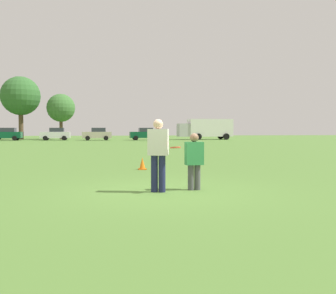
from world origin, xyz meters
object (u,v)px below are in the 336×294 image
player_defender (194,159)px  parked_car_mid_left (7,134)px  parked_car_near_right (144,134)px  frisbee (175,148)px  traffic_cone (142,164)px  parked_car_center (56,134)px  box_truck (206,128)px  player_thrower (158,151)px  parked_car_mid_right (97,134)px

player_defender → parked_car_mid_left: 51.14m
parked_car_mid_left → parked_car_near_right: (19.72, -1.12, 0.00)m
frisbee → traffic_cone: (-0.36, 5.76, -0.91)m
frisbee → parked_car_mid_left: 51.36m
traffic_cone → frisbee: bearing=-86.4°
parked_car_center → box_truck: box_truck is taller
frisbee → box_truck: bearing=75.1°
player_thrower → parked_car_mid_left: (-16.06, 48.43, -0.12)m
parked_car_mid_left → box_truck: (29.53, 0.56, 0.83)m
player_defender → parked_car_center: bearing=101.9°
frisbee → parked_car_near_right: bearing=86.1°
parked_car_near_right → box_truck: (9.81, 1.68, 0.83)m
parked_car_center → parked_car_mid_right: 6.06m
player_thrower → parked_car_center: player_thrower is taller
player_thrower → parked_car_center: (-9.22, 48.34, -0.12)m
frisbee → parked_car_mid_left: (-16.46, 48.65, -0.21)m
traffic_cone → parked_car_center: 43.80m
player_defender → box_truck: size_ratio=0.17×
frisbee → parked_car_near_right: 47.64m
player_thrower → parked_car_mid_right: size_ratio=0.43×
frisbee → parked_car_mid_right: size_ratio=0.06×
parked_car_mid_left → parked_car_near_right: same height
parked_car_mid_left → parked_car_mid_right: same height
traffic_cone → parked_car_mid_left: 45.81m
player_defender → frisbee: size_ratio=5.49×
traffic_cone → parked_car_mid_right: 42.06m
traffic_cone → parked_car_mid_right: (-3.26, 41.93, 0.69)m
player_defender → frisbee: 0.78m
traffic_cone → box_truck: 45.50m
frisbee → parked_car_mid_right: parked_car_mid_right is taller
player_defender → parked_car_mid_left: (-17.03, 48.23, 0.10)m
parked_car_mid_right → player_thrower: bearing=-86.1°
parked_car_near_right → frisbee: bearing=-93.9°
player_defender → parked_car_mid_right: bearing=95.1°
player_thrower → parked_car_near_right: player_thrower is taller
parked_car_mid_right → parked_car_mid_left: bearing=175.7°
player_thrower → parked_car_center: bearing=100.8°
parked_car_mid_right → box_truck: (16.70, 1.52, 0.83)m
parked_car_center → parked_car_mid_right: same height
parked_car_mid_right → parked_car_near_right: 6.89m
traffic_cone → parked_car_center: bearing=102.2°
parked_car_mid_right → box_truck: box_truck is taller
frisbee → parked_car_mid_left: parked_car_mid_left is taller
player_defender → box_truck: box_truck is taller
player_thrower → box_truck: box_truck is taller
parked_car_mid_left → parked_car_center: (6.84, -0.08, 0.00)m
parked_car_center → parked_car_mid_right: size_ratio=1.00×
parked_car_mid_left → parked_car_mid_right: size_ratio=1.00×
player_defender → parked_car_center: (-10.19, 48.14, 0.10)m
parked_car_mid_left → box_truck: 29.55m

